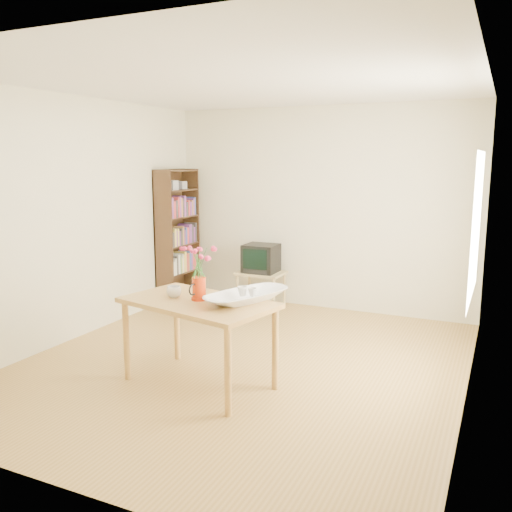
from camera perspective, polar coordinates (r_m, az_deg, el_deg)
The scene contains 11 objects.
room at distance 4.97m, azimuth -1.13°, elevation 2.85°, with size 4.50×4.50×4.50m.
table at distance 4.67m, azimuth -6.08°, elevation -5.77°, with size 1.42×1.00×0.75m.
tv_stand at distance 7.19m, azimuth 0.53°, elevation -2.25°, with size 0.60×0.45×0.46m.
bookshelf at distance 7.46m, azimuth -8.22°, elevation 1.64°, with size 0.28×0.70×1.80m.
pitcher at distance 4.64m, azimuth -6.00°, elevation -3.52°, with size 0.13×0.21×0.20m.
flowers at distance 4.59m, azimuth -6.07°, elevation -0.35°, with size 0.23×0.23×0.32m, color #E13566, non-canonical shape.
mug at distance 4.76m, azimuth -8.63°, elevation -3.74°, with size 0.13×0.13×0.10m, color white.
bowl at distance 4.53m, azimuth -1.00°, elevation -1.75°, with size 0.53×0.53×0.50m, color white.
teacup_a at distance 4.56m, azimuth -1.45°, elevation -2.30°, with size 0.07×0.07×0.07m, color white.
teacup_b at distance 4.54m, azimuth -0.37°, elevation -2.39°, with size 0.07×0.07×0.06m, color white.
television at distance 7.15m, azimuth 0.58°, elevation -0.18°, with size 0.43×0.41×0.37m.
Camera 1 is at (2.19, -4.43, 1.94)m, focal length 38.00 mm.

